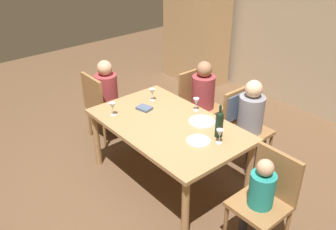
{
  "coord_description": "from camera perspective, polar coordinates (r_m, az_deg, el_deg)",
  "views": [
    {
      "loc": [
        2.52,
        -2.13,
        2.65
      ],
      "look_at": [
        0.0,
        0.0,
        0.84
      ],
      "focal_mm": 39.26,
      "sensor_mm": 36.0,
      "label": 1
    }
  ],
  "objects": [
    {
      "name": "armoire_cabinet",
      "position": [
        6.45,
        4.46,
        14.79
      ],
      "size": [
        1.18,
        0.62,
        2.18
      ],
      "color": "tan",
      "rests_on": "ground_plane"
    },
    {
      "name": "wine_glass_near_right",
      "position": [
        4.03,
        4.4,
        2.06
      ],
      "size": [
        0.07,
        0.07,
        0.15
      ],
      "color": "silver",
      "rests_on": "dining_table"
    },
    {
      "name": "rear_room_partition",
      "position": [
        5.61,
        22.32,
        13.33
      ],
      "size": [
        6.4,
        0.12,
        2.7
      ],
      "primitive_type": "cube",
      "color": "tan",
      "rests_on": "ground_plane"
    },
    {
      "name": "person_man_bearded",
      "position": [
        4.76,
        -9.22,
        3.32
      ],
      "size": [
        0.28,
        0.32,
        1.08
      ],
      "color": "#33333D",
      "rests_on": "ground_plane"
    },
    {
      "name": "dinner_plate_host",
      "position": [
        3.86,
        5.29,
        -1.01
      ],
      "size": [
        0.28,
        0.28,
        0.01
      ],
      "primitive_type": "cylinder",
      "color": "white",
      "rests_on": "dining_table"
    },
    {
      "name": "folded_napkin",
      "position": [
        4.09,
        -3.73,
        1.05
      ],
      "size": [
        0.18,
        0.15,
        0.03
      ],
      "primitive_type": "cube",
      "rotation": [
        0.0,
        0.0,
        0.22
      ],
      "color": "#4C5B75",
      "rests_on": "dining_table"
    },
    {
      "name": "wine_glass_centre",
      "position": [
        3.97,
        -8.62,
        1.33
      ],
      "size": [
        0.07,
        0.07,
        0.15
      ],
      "color": "silver",
      "rests_on": "dining_table"
    },
    {
      "name": "chair_far_left",
      "position": [
        4.75,
        4.65,
        2.21
      ],
      "size": [
        0.44,
        0.44,
        0.92
      ],
      "rotation": [
        0.0,
        0.0,
        -1.57
      ],
      "color": "olive",
      "rests_on": "ground_plane"
    },
    {
      "name": "person_child_small",
      "position": [
        3.24,
        13.93,
        -12.39
      ],
      "size": [
        0.22,
        0.25,
        0.94
      ],
      "rotation": [
        0.0,
        0.0,
        3.14
      ],
      "color": "#33333D",
      "rests_on": "ground_plane"
    },
    {
      "name": "wine_bottle_tall_green",
      "position": [
        3.56,
        7.97,
        -1.3
      ],
      "size": [
        0.08,
        0.08,
        0.34
      ],
      "color": "black",
      "rests_on": "dining_table"
    },
    {
      "name": "wine_glass_near_left",
      "position": [
        4.24,
        -2.45,
        3.55
      ],
      "size": [
        0.07,
        0.07,
        0.15
      ],
      "color": "silver",
      "rests_on": "dining_table"
    },
    {
      "name": "person_man_guest",
      "position": [
        4.21,
        12.91,
        -0.6
      ],
      "size": [
        0.33,
        0.29,
        1.09
      ],
      "rotation": [
        0.0,
        0.0,
        -1.57
      ],
      "color": "#33333D",
      "rests_on": "ground_plane"
    },
    {
      "name": "chair_left_end",
      "position": [
        4.76,
        -10.28,
        1.88
      ],
      "size": [
        0.44,
        0.44,
        0.92
      ],
      "color": "olive",
      "rests_on": "ground_plane"
    },
    {
      "name": "dining_table",
      "position": [
        3.86,
        0.0,
        -2.36
      ],
      "size": [
        1.67,
        1.02,
        0.74
      ],
      "color": "#A87F51",
      "rests_on": "ground_plane"
    },
    {
      "name": "ground_plane",
      "position": [
        4.24,
        0.0,
        -9.95
      ],
      "size": [
        10.0,
        10.0,
        0.0
      ],
      "primitive_type": "plane",
      "color": "brown"
    },
    {
      "name": "person_woman_host",
      "position": [
        4.63,
        5.67,
        2.87
      ],
      "size": [
        0.33,
        0.29,
        1.09
      ],
      "rotation": [
        0.0,
        0.0,
        -1.57
      ],
      "color": "#33333D",
      "rests_on": "ground_plane"
    },
    {
      "name": "chair_far_right",
      "position": [
        4.3,
        11.31,
        -0.35
      ],
      "size": [
        0.46,
        0.44,
        0.92
      ],
      "rotation": [
        0.0,
        0.0,
        -1.57
      ],
      "color": "olive",
      "rests_on": "ground_plane"
    },
    {
      "name": "dinner_plate_guest_left",
      "position": [
        3.53,
        4.71,
        -4.04
      ],
      "size": [
        0.23,
        0.23,
        0.01
      ],
      "primitive_type": "cylinder",
      "color": "white",
      "rests_on": "dining_table"
    },
    {
      "name": "wine_glass_far",
      "position": [
        3.48,
        8.02,
        -2.86
      ],
      "size": [
        0.07,
        0.07,
        0.15
      ],
      "color": "silver",
      "rests_on": "dining_table"
    },
    {
      "name": "chair_right_end",
      "position": [
        3.33,
        15.06,
        -11.85
      ],
      "size": [
        0.44,
        0.44,
        0.92
      ],
      "rotation": [
        0.0,
        0.0,
        3.14
      ],
      "color": "olive",
      "rests_on": "ground_plane"
    }
  ]
}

